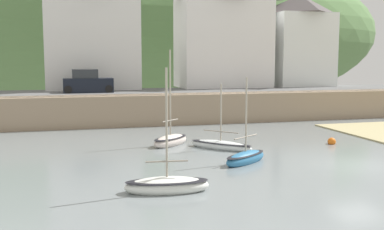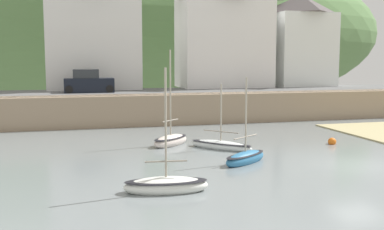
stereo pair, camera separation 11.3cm
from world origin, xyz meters
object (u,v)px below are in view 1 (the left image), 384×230
Objects in this scene: sailboat_nearest_shore at (170,140)px; mooring_buoy at (332,142)px; waterfront_building_left at (92,26)px; parked_car_near_slipway at (88,83)px; sailboat_tall_mast at (246,158)px; waterfront_building_centre at (223,34)px; sailboat_far_left at (221,145)px; waterfront_building_right at (299,40)px; motorboat_with_cabin at (167,185)px.

sailboat_nearest_shore reaches higher than mooring_buoy.
parked_car_near_slipway is at bearing -99.19° from waterfront_building_left.
sailboat_tall_mast is at bearing -153.42° from mooring_buoy.
waterfront_building_centre is at bearing 38.44° from sailboat_tall_mast.
mooring_buoy is at bearing -56.01° from sailboat_nearest_shore.
sailboat_tall_mast is at bearing -41.35° from sailboat_far_left.
waterfront_building_right is 2.29× the size of parked_car_near_slipway.
mooring_buoy is (7.07, 3.54, -0.12)m from sailboat_tall_mast.
sailboat_nearest_shore is (2.33, 9.88, 0.03)m from motorboat_with_cabin.
sailboat_nearest_shore is at bearing 166.75° from mooring_buoy.
mooring_buoy is (0.43, -19.68, -7.56)m from waterfront_building_centre.
sailboat_far_left is 0.88× the size of sailboat_tall_mast.
waterfront_building_centre is 2.34× the size of sailboat_tall_mast.
sailboat_tall_mast is 6.39m from motorboat_with_cabin.
waterfront_building_left reaches higher than sailboat_nearest_shore.
motorboat_with_cabin is 10.15m from sailboat_nearest_shore.
waterfront_building_right is at bearing 11.67° from parked_car_near_slipway.
waterfront_building_centre reaches higher than mooring_buoy.
waterfront_building_left is 25.03m from mooring_buoy.
waterfront_building_centre is at bearing 19.27° from sailboat_nearest_shore.
sailboat_far_left is 3.24m from sailboat_nearest_shore.
waterfront_building_right reaches higher than motorboat_with_cabin.
waterfront_building_right reaches higher than sailboat_nearest_shore.
sailboat_nearest_shore is at bearing 78.45° from sailboat_tall_mast.
mooring_buoy is at bearing -88.75° from waterfront_building_centre.
waterfront_building_left is 28.44m from motorboat_with_cabin.
sailboat_nearest_shore reaches higher than motorboat_with_cabin.
motorboat_with_cabin reaches higher than sailboat_tall_mast.
waterfront_building_left reaches higher than motorboat_with_cabin.
waterfront_building_right is at bearing 21.42° from sailboat_tall_mast.
waterfront_building_centre is at bearing 91.25° from mooring_buoy.
mooring_buoy is at bearing 45.75° from sailboat_far_left.
parked_car_near_slipway is at bearing 132.56° from mooring_buoy.
sailboat_far_left is at bearing -109.01° from waterfront_building_centre.
sailboat_tall_mast is at bearing -122.98° from waterfront_building_right.
waterfront_building_right reaches higher than sailboat_tall_mast.
waterfront_building_left is 2.79× the size of parked_car_near_slipway.
waterfront_building_centre is 2.56× the size of parked_car_near_slipway.
waterfront_building_left reaches higher than waterfront_building_centre.
waterfront_building_centre is at bearing 119.11° from sailboat_far_left.
sailboat_nearest_shore is 13.90m from parked_car_near_slipway.
mooring_buoy is (12.00, 7.61, -0.12)m from motorboat_with_cabin.
parked_car_near_slipway is 20.83m from mooring_buoy.
sailboat_nearest_shore is (3.54, -17.40, -7.92)m from waterfront_building_left.
sailboat_tall_mast is at bearing -69.79° from parked_car_near_slipway.
sailboat_far_left is (6.10, -19.38, -7.99)m from waterfront_building_left.
motorboat_with_cabin is 14.21m from mooring_buoy.
mooring_buoy is (7.11, -0.29, -0.07)m from sailboat_far_left.
sailboat_tall_mast is 20.15m from parked_car_near_slipway.
waterfront_building_left is 19.44m from sailboat_nearest_shore.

